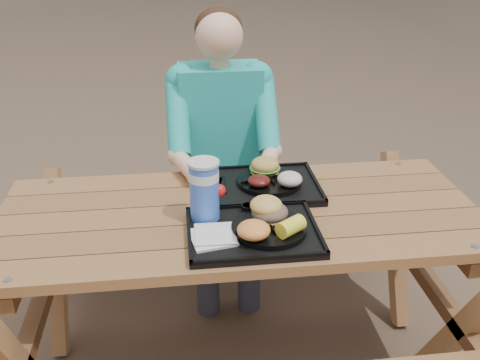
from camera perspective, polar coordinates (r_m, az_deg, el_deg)
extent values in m
plane|color=#999999|center=(2.46, 0.00, -18.69)|extent=(60.00, 60.00, 0.00)
cube|color=black|center=(1.85, 1.39, -5.68)|extent=(0.45, 0.35, 0.02)
cube|color=black|center=(2.16, 2.39, -0.74)|extent=(0.45, 0.35, 0.02)
cylinder|color=black|center=(1.84, 3.12, -5.12)|extent=(0.26, 0.26, 0.02)
cylinder|color=black|center=(2.16, 3.14, -0.10)|extent=(0.26, 0.26, 0.02)
cube|color=silver|center=(1.80, -2.95, -6.05)|extent=(0.17, 0.17, 0.02)
cylinder|color=blue|center=(1.87, -3.83, -1.22)|extent=(0.10, 0.10, 0.21)
cylinder|color=#321005|center=(1.95, 0.89, -3.06)|extent=(0.05, 0.05, 0.03)
cylinder|color=gold|center=(1.95, 2.57, -3.07)|extent=(0.05, 0.05, 0.03)
ellipsoid|color=#EE913E|center=(1.76, 1.47, -5.35)|extent=(0.11, 0.11, 0.06)
cube|color=black|center=(2.14, -1.87, -0.51)|extent=(0.03, 0.15, 0.01)
ellipsoid|color=#4F130F|center=(2.09, 2.05, -0.09)|extent=(0.09, 0.09, 0.04)
ellipsoid|color=beige|center=(2.10, 5.33, 0.11)|extent=(0.10, 0.10, 0.05)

